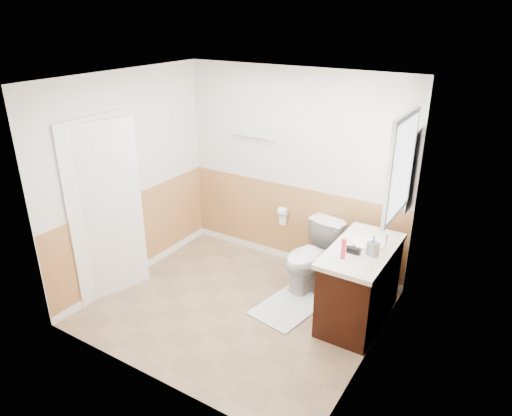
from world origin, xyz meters
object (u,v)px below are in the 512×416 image
Objects in this scene: soap_dispenser at (373,246)px; lotion_bottle at (344,248)px; toilet at (311,257)px; vanity_cabinet at (359,286)px; bath_mat at (288,307)px.

lotion_bottle is at bearing -134.56° from soap_dispenser.
toilet is 0.72× the size of vanity_cabinet.
lotion_bottle reaches higher than toilet.
soap_dispenser is at bearing -32.83° from vanity_cabinet.
bath_mat is 3.88× the size of soap_dispenser.
vanity_cabinet reaches higher than bath_mat.
lotion_bottle is at bearing -108.39° from vanity_cabinet.
soap_dispenser reaches higher than vanity_cabinet.
toilet is 3.61× the size of lotion_bottle.
vanity_cabinet is 5.00× the size of lotion_bottle.
lotion_bottle reaches higher than soap_dispenser.
toilet is at bearing 154.49° from soap_dispenser.
lotion_bottle is at bearing -35.32° from toilet.
lotion_bottle is (0.62, -0.62, 0.56)m from toilet.
toilet is at bearing 155.82° from vanity_cabinet.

